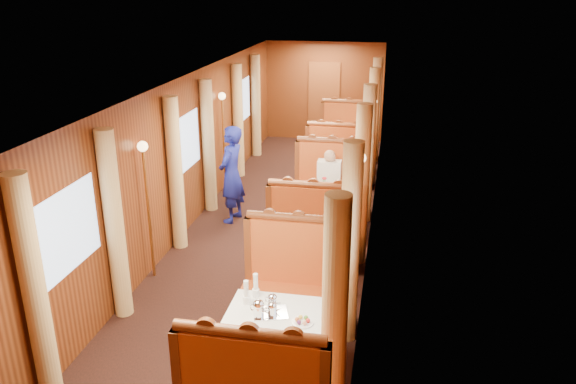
% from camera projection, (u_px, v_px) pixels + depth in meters
% --- Properties ---
extents(floor, '(3.00, 12.00, 0.01)m').
position_uv_depth(floor, '(277.00, 232.00, 9.26)').
color(floor, black).
rests_on(floor, ground).
extents(ceiling, '(3.00, 12.00, 0.01)m').
position_uv_depth(ceiling, '(276.00, 80.00, 8.39)').
color(ceiling, silver).
rests_on(ceiling, wall_left).
extents(wall_far, '(3.00, 0.01, 2.50)m').
position_uv_depth(wall_far, '(324.00, 92.00, 14.35)').
color(wall_far, brown).
rests_on(wall_far, floor).
extents(wall_left, '(0.01, 12.00, 2.50)m').
position_uv_depth(wall_left, '(186.00, 155.00, 9.08)').
color(wall_left, brown).
rests_on(wall_left, floor).
extents(wall_right, '(0.01, 12.00, 2.50)m').
position_uv_depth(wall_right, '(373.00, 165.00, 8.57)').
color(wall_right, brown).
rests_on(wall_right, floor).
extents(doorway_far, '(0.80, 0.04, 2.00)m').
position_uv_depth(doorway_far, '(324.00, 102.00, 14.41)').
color(doorway_far, brown).
rests_on(doorway_far, floor).
extents(table_near, '(1.05, 0.72, 0.75)m').
position_uv_depth(table_near, '(279.00, 343.00, 5.78)').
color(table_near, white).
rests_on(table_near, floor).
extents(banquette_near_aft, '(1.30, 0.55, 1.34)m').
position_uv_depth(banquette_near_aft, '(296.00, 290.00, 6.69)').
color(banquette_near_aft, '#B12D13').
rests_on(banquette_near_aft, floor).
extents(table_mid, '(1.05, 0.72, 0.75)m').
position_uv_depth(table_mid, '(323.00, 214.00, 9.00)').
color(table_mid, white).
rests_on(table_mid, floor).
extents(banquette_mid_fwd, '(1.30, 0.55, 1.34)m').
position_uv_depth(banquette_mid_fwd, '(314.00, 238.00, 8.05)').
color(banquette_mid_fwd, '#B12D13').
rests_on(banquette_mid_fwd, floor).
extents(banquette_mid_aft, '(1.30, 0.55, 1.34)m').
position_uv_depth(banquette_mid_aft, '(330.00, 190.00, 9.92)').
color(banquette_mid_aft, '#B12D13').
rests_on(banquette_mid_aft, floor).
extents(table_far, '(1.05, 0.72, 0.75)m').
position_uv_depth(table_far, '(343.00, 153.00, 12.22)').
color(table_far, white).
rests_on(table_far, floor).
extents(banquette_far_fwd, '(1.30, 0.55, 1.34)m').
position_uv_depth(banquette_far_fwd, '(338.00, 165.00, 11.27)').
color(banquette_far_fwd, '#B12D13').
rests_on(banquette_far_fwd, floor).
extents(banquette_far_aft, '(1.30, 0.55, 1.34)m').
position_uv_depth(banquette_far_aft, '(347.00, 139.00, 13.14)').
color(banquette_far_aft, '#B12D13').
rests_on(banquette_far_aft, floor).
extents(tea_tray, '(0.40, 0.35, 0.01)m').
position_uv_depth(tea_tray, '(270.00, 313.00, 5.61)').
color(tea_tray, silver).
rests_on(tea_tray, table_near).
extents(teapot_left, '(0.22, 0.19, 0.15)m').
position_uv_depth(teapot_left, '(259.00, 311.00, 5.52)').
color(teapot_left, silver).
rests_on(teapot_left, tea_tray).
extents(teapot_right, '(0.17, 0.14, 0.12)m').
position_uv_depth(teapot_right, '(272.00, 311.00, 5.54)').
color(teapot_right, silver).
rests_on(teapot_right, tea_tray).
extents(teapot_back, '(0.19, 0.17, 0.13)m').
position_uv_depth(teapot_back, '(272.00, 303.00, 5.68)').
color(teapot_back, silver).
rests_on(teapot_back, tea_tray).
extents(fruit_plate, '(0.22, 0.22, 0.05)m').
position_uv_depth(fruit_plate, '(302.00, 321.00, 5.45)').
color(fruit_plate, white).
rests_on(fruit_plate, table_near).
extents(cup_inboard, '(0.08, 0.08, 0.26)m').
position_uv_depth(cup_inboard, '(246.00, 294.00, 5.76)').
color(cup_inboard, white).
rests_on(cup_inboard, table_near).
extents(cup_outboard, '(0.08, 0.08, 0.26)m').
position_uv_depth(cup_outboard, '(256.00, 287.00, 5.89)').
color(cup_outboard, white).
rests_on(cup_outboard, table_near).
extents(rose_vase_mid, '(0.06, 0.06, 0.36)m').
position_uv_depth(rose_vase_mid, '(324.00, 182.00, 8.82)').
color(rose_vase_mid, silver).
rests_on(rose_vase_mid, table_mid).
extents(rose_vase_far, '(0.06, 0.06, 0.36)m').
position_uv_depth(rose_vase_far, '(342.00, 128.00, 12.05)').
color(rose_vase_far, silver).
rests_on(rose_vase_far, table_far).
extents(window_left_near, '(0.01, 1.20, 0.90)m').
position_uv_depth(window_left_near, '(67.00, 232.00, 5.79)').
color(window_left_near, '#96ADCE').
rests_on(window_left_near, wall_left).
extents(curtain_left_near_a, '(0.22, 0.22, 2.35)m').
position_uv_depth(curtain_left_near_a, '(35.00, 294.00, 5.15)').
color(curtain_left_near_a, '#E2B773').
rests_on(curtain_left_near_a, floor).
extents(curtain_left_near_b, '(0.22, 0.22, 2.35)m').
position_uv_depth(curtain_left_near_b, '(115.00, 226.00, 6.58)').
color(curtain_left_near_b, '#E2B773').
rests_on(curtain_left_near_b, floor).
extents(window_right_near, '(0.01, 1.20, 0.90)m').
position_uv_depth(window_right_near, '(355.00, 256.00, 5.27)').
color(window_right_near, '#96ADCE').
rests_on(window_right_near, wall_right).
extents(curtain_right_near_a, '(0.22, 0.22, 2.35)m').
position_uv_depth(curtain_right_near_a, '(334.00, 326.00, 4.67)').
color(curtain_right_near_a, '#E2B773').
rests_on(curtain_right_near_a, floor).
extents(curtain_right_near_b, '(0.22, 0.22, 2.35)m').
position_uv_depth(curtain_right_near_b, '(350.00, 245.00, 6.11)').
color(curtain_right_near_b, '#E2B773').
rests_on(curtain_right_near_b, floor).
extents(window_left_mid, '(0.01, 1.20, 0.90)m').
position_uv_depth(window_left_mid, '(186.00, 143.00, 9.01)').
color(window_left_mid, '#96ADCE').
rests_on(window_left_mid, wall_left).
extents(curtain_left_mid_a, '(0.22, 0.22, 2.35)m').
position_uv_depth(curtain_left_mid_a, '(176.00, 175.00, 8.37)').
color(curtain_left_mid_a, '#E2B773').
rests_on(curtain_left_mid_a, floor).
extents(curtain_left_mid_b, '(0.22, 0.22, 2.35)m').
position_uv_depth(curtain_left_mid_b, '(208.00, 147.00, 9.81)').
color(curtain_left_mid_b, '#E2B773').
rests_on(curtain_left_mid_b, floor).
extents(window_right_mid, '(0.01, 1.20, 0.90)m').
position_uv_depth(window_right_mid, '(372.00, 152.00, 8.50)').
color(window_right_mid, '#96ADCE').
rests_on(window_right_mid, wall_right).
extents(curtain_right_mid_a, '(0.22, 0.22, 2.35)m').
position_uv_depth(curtain_right_mid_a, '(361.00, 186.00, 7.89)').
color(curtain_right_mid_a, '#E2B773').
rests_on(curtain_right_mid_a, floor).
extents(curtain_right_mid_b, '(0.22, 0.22, 2.35)m').
position_uv_depth(curtain_right_mid_b, '(367.00, 155.00, 9.33)').
color(curtain_right_mid_b, '#E2B773').
rests_on(curtain_right_mid_b, floor).
extents(window_left_far, '(0.01, 1.20, 0.90)m').
position_uv_depth(window_left_far, '(242.00, 101.00, 12.23)').
color(window_left_far, '#96ADCE').
rests_on(window_left_far, wall_left).
extents(curtain_left_far_a, '(0.22, 0.22, 2.35)m').
position_uv_depth(curtain_left_far_a, '(238.00, 121.00, 11.59)').
color(curtain_left_far_a, '#E2B773').
rests_on(curtain_left_far_a, floor).
extents(curtain_left_far_b, '(0.22, 0.22, 2.35)m').
position_uv_depth(curtain_left_far_b, '(256.00, 106.00, 13.03)').
color(curtain_left_far_b, '#E2B773').
rests_on(curtain_left_far_b, floor).
extents(window_right_far, '(0.01, 1.20, 0.90)m').
position_uv_depth(window_right_far, '(380.00, 106.00, 11.72)').
color(window_right_far, '#96ADCE').
rests_on(window_right_far, wall_right).
extents(curtain_right_far_a, '(0.22, 0.22, 2.35)m').
position_uv_depth(curtain_right_far_a, '(372.00, 127.00, 11.12)').
color(curtain_right_far_a, '#E2B773').
rests_on(curtain_right_far_a, floor).
extents(curtain_right_far_b, '(0.22, 0.22, 2.35)m').
position_uv_depth(curtain_right_far_b, '(376.00, 111.00, 12.55)').
color(curtain_right_far_b, '#E2B773').
rests_on(curtain_right_far_b, floor).
extents(sconce_left_fore, '(0.14, 0.14, 1.95)m').
position_uv_depth(sconce_left_fore, '(146.00, 183.00, 7.41)').
color(sconce_left_fore, '#BF8C3F').
rests_on(sconce_left_fore, floor).
extents(sconce_right_fore, '(0.14, 0.14, 1.95)m').
position_uv_depth(sconce_right_fore, '(359.00, 196.00, 6.92)').
color(sconce_right_fore, '#BF8C3F').
rests_on(sconce_right_fore, floor).
extents(sconce_left_aft, '(0.14, 0.14, 1.95)m').
position_uv_depth(sconce_left_aft, '(223.00, 122.00, 10.63)').
color(sconce_left_aft, '#BF8C3F').
rests_on(sconce_left_aft, floor).
extents(sconce_right_aft, '(0.14, 0.14, 1.95)m').
position_uv_depth(sconce_right_aft, '(372.00, 129.00, 10.15)').
color(sconce_right_aft, '#BF8C3F').
rests_on(sconce_right_aft, floor).
extents(steward, '(0.50, 0.67, 1.67)m').
position_uv_depth(steward, '(232.00, 174.00, 9.44)').
color(steward, navy).
rests_on(steward, floor).
extents(passenger, '(0.40, 0.44, 0.76)m').
position_uv_depth(passenger, '(329.00, 177.00, 9.60)').
color(passenger, beige).
rests_on(passenger, banquette_mid_aft).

